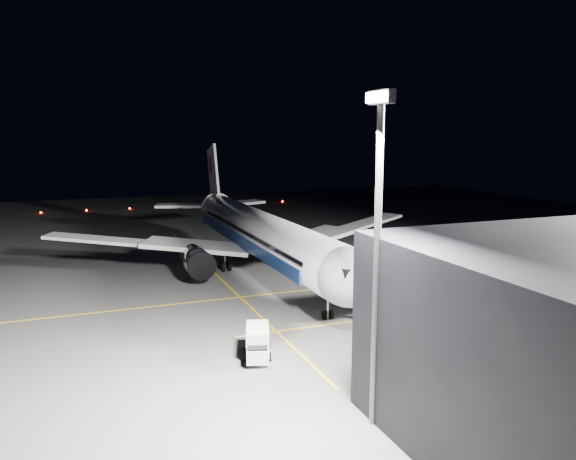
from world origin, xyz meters
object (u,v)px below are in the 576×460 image
(floodlight_mast_south, at_px, (378,232))
(jet_bridge, at_px, (487,263))
(safety_cone_a, at_px, (292,269))
(safety_cone_c, at_px, (332,251))
(airliner, at_px, (259,233))
(service_truck, at_px, (258,342))
(safety_cone_b, at_px, (353,273))
(baggage_tug, at_px, (354,260))

(floodlight_mast_south, bearing_deg, jet_bridge, 126.79)
(safety_cone_a, xyz_separation_m, safety_cone_c, (-8.47, 10.00, -0.02))
(floodlight_mast_south, xyz_separation_m, safety_cone_c, (-47.76, 20.01, -12.11))
(floodlight_mast_south, relative_size, safety_cone_a, 36.36)
(airliner, xyz_separation_m, service_truck, (28.25, -9.51, -3.85))
(safety_cone_c, bearing_deg, service_truck, -33.94)
(airliner, xyz_separation_m, safety_cone_b, (7.08, 10.52, -4.84))
(safety_cone_a, bearing_deg, safety_cone_c, 130.25)
(service_truck, bearing_deg, safety_cone_b, 154.36)
(safety_cone_a, height_order, safety_cone_c, safety_cone_a)
(safety_cone_b, bearing_deg, jet_bridge, 25.22)
(airliner, distance_m, jet_bridge, 29.31)
(baggage_tug, distance_m, safety_cone_c, 9.36)
(airliner, relative_size, jet_bridge, 1.79)
(airliner, bearing_deg, safety_cone_a, 65.97)
(floodlight_mast_south, xyz_separation_m, baggage_tug, (-38.48, 19.01, -11.45))
(jet_bridge, bearing_deg, baggage_tug, -166.13)
(safety_cone_a, relative_size, safety_cone_c, 1.09)
(safety_cone_a, bearing_deg, floodlight_mast_south, -14.30)
(jet_bridge, height_order, service_truck, jet_bridge)
(floodlight_mast_south, xyz_separation_m, safety_cone_b, (-34.00, 16.53, -12.05))
(airliner, distance_m, safety_cone_a, 6.56)
(jet_bridge, distance_m, baggage_tug, 21.41)
(floodlight_mast_south, bearing_deg, safety_cone_c, 157.26)
(jet_bridge, height_order, floodlight_mast_south, floodlight_mast_south)
(floodlight_mast_south, bearing_deg, safety_cone_a, 165.70)
(safety_cone_a, bearing_deg, airliner, -114.03)
(airliner, distance_m, safety_cone_c, 16.27)
(safety_cone_b, bearing_deg, safety_cone_c, 165.80)
(service_truck, distance_m, safety_cone_c, 42.12)
(jet_bridge, distance_m, service_truck, 28.24)
(service_truck, relative_size, safety_cone_b, 7.98)
(floodlight_mast_south, xyz_separation_m, service_truck, (-12.83, -3.50, -11.06))
(jet_bridge, relative_size, safety_cone_a, 60.43)
(baggage_tug, relative_size, safety_cone_a, 5.87)
(baggage_tug, height_order, safety_cone_b, baggage_tug)
(airliner, relative_size, safety_cone_a, 108.00)
(baggage_tug, height_order, safety_cone_c, baggage_tug)
(service_truck, height_order, safety_cone_c, service_truck)
(baggage_tug, xyz_separation_m, safety_cone_a, (-0.81, -9.00, -0.63))
(service_truck, bearing_deg, airliner, 179.17)
(airliner, bearing_deg, floodlight_mast_south, -8.33)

